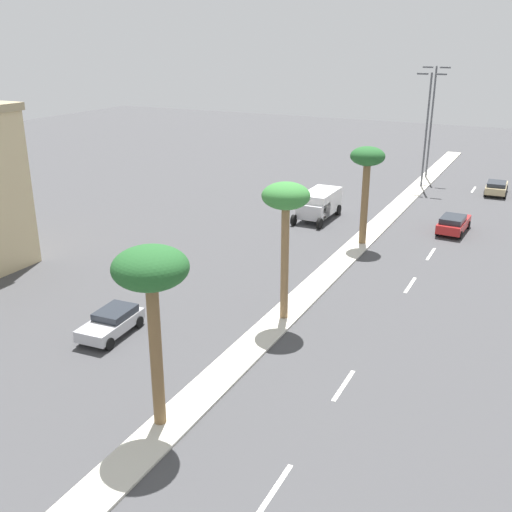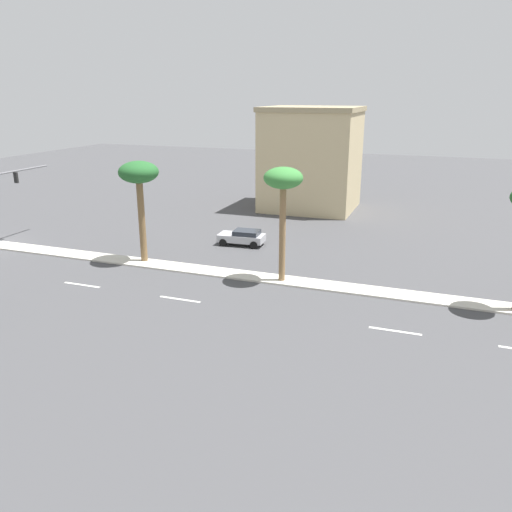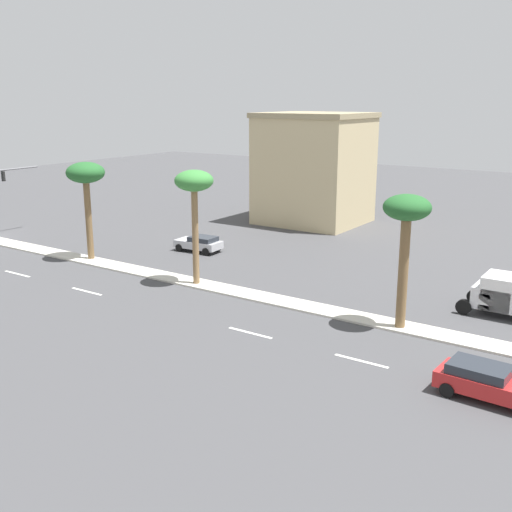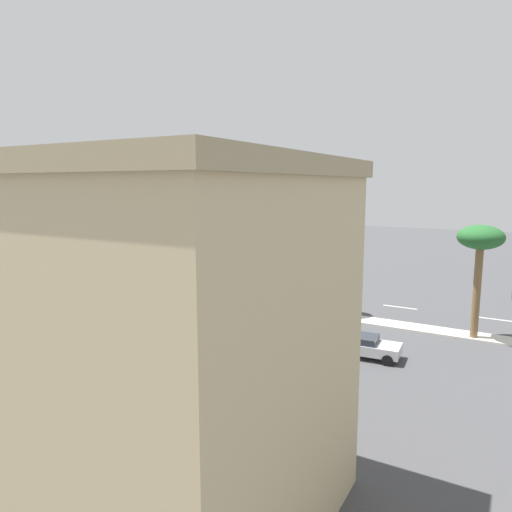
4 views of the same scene
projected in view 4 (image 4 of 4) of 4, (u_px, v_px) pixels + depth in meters
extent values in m
plane|color=#424244|center=(246.00, 303.00, 40.10)|extent=(160.00, 160.00, 0.00)
cube|color=beige|center=(164.00, 291.00, 44.61)|extent=(1.80, 83.21, 0.12)
cube|color=silver|center=(499.00, 320.00, 35.28)|extent=(0.20, 2.80, 0.01)
cube|color=silver|center=(400.00, 307.00, 38.89)|extent=(0.20, 2.80, 0.01)
cube|color=silver|center=(264.00, 290.00, 45.27)|extent=(0.20, 2.80, 0.01)
cube|color=silver|center=(209.00, 283.00, 48.46)|extent=(0.20, 2.80, 0.01)
cube|color=silver|center=(150.00, 275.00, 52.44)|extent=(0.20, 2.80, 0.01)
cube|color=silver|center=(68.00, 265.00, 59.27)|extent=(0.20, 2.80, 0.01)
cube|color=#C6B284|center=(158.00, 353.00, 13.86)|extent=(8.89, 9.66, 10.43)
cube|color=tan|center=(152.00, 168.00, 13.02)|extent=(9.19, 9.96, 0.50)
cylinder|color=brown|center=(477.00, 292.00, 30.49)|extent=(0.49, 0.49, 6.21)
ellipsoid|color=#235B28|center=(481.00, 237.00, 29.94)|extent=(2.91, 2.91, 1.60)
cylinder|color=olive|center=(322.00, 272.00, 36.33)|extent=(0.43, 0.43, 6.52)
ellipsoid|color=#387F38|center=(323.00, 225.00, 35.77)|extent=(2.55, 2.55, 1.40)
cylinder|color=brown|center=(177.00, 260.00, 43.49)|extent=(0.54, 0.54, 6.19)
ellipsoid|color=#235B28|center=(176.00, 222.00, 42.95)|extent=(2.53, 2.53, 1.39)
cylinder|color=#515459|center=(35.00, 222.00, 53.26)|extent=(0.20, 0.20, 11.52)
cube|color=#515459|center=(24.00, 173.00, 51.63)|extent=(1.10, 0.24, 0.16)
cube|color=#515459|center=(38.00, 173.00, 53.17)|extent=(1.10, 0.24, 0.16)
cylinder|color=#515459|center=(6.00, 219.00, 55.13)|extent=(0.20, 0.20, 11.96)
cube|color=#515459|center=(9.00, 170.00, 55.01)|extent=(1.10, 0.24, 0.16)
cube|color=red|center=(167.00, 270.00, 51.82)|extent=(2.09, 4.54, 0.70)
cube|color=#262B33|center=(170.00, 266.00, 51.44)|extent=(1.80, 2.53, 0.43)
cylinder|color=black|center=(151.00, 273.00, 51.96)|extent=(0.25, 0.65, 0.64)
cylinder|color=black|center=(162.00, 271.00, 53.44)|extent=(0.25, 0.65, 0.64)
cylinder|color=black|center=(172.00, 276.00, 50.30)|extent=(0.25, 0.65, 0.64)
cylinder|color=black|center=(183.00, 274.00, 51.79)|extent=(0.25, 0.65, 0.64)
cube|color=tan|center=(87.00, 258.00, 60.63)|extent=(2.07, 4.53, 0.66)
cube|color=#262B33|center=(89.00, 254.00, 60.29)|extent=(1.81, 2.52, 0.38)
cylinder|color=black|center=(73.00, 261.00, 60.60)|extent=(0.24, 0.65, 0.64)
cylinder|color=black|center=(84.00, 259.00, 62.19)|extent=(0.24, 0.65, 0.64)
cylinder|color=black|center=(90.00, 263.00, 59.17)|extent=(0.24, 0.65, 0.64)
cylinder|color=black|center=(101.00, 260.00, 60.76)|extent=(0.24, 0.65, 0.64)
cube|color=#B2B2B7|center=(367.00, 347.00, 27.57)|extent=(2.02, 3.94, 0.60)
cube|color=#262B33|center=(359.00, 338.00, 27.70)|extent=(1.73, 2.21, 0.39)
cylinder|color=black|center=(393.00, 351.00, 27.79)|extent=(0.26, 0.65, 0.64)
cylinder|color=black|center=(387.00, 360.00, 26.29)|extent=(0.26, 0.65, 0.64)
cylinder|color=black|center=(348.00, 344.00, 28.94)|extent=(0.26, 0.65, 0.64)
cylinder|color=black|center=(341.00, 353.00, 27.44)|extent=(0.26, 0.65, 0.64)
cube|color=silver|center=(106.00, 289.00, 40.88)|extent=(2.31, 2.21, 1.26)
cube|color=silver|center=(92.00, 283.00, 41.67)|extent=(2.31, 4.69, 1.93)
cylinder|color=black|center=(128.00, 295.00, 41.28)|extent=(0.28, 0.90, 0.90)
cylinder|color=black|center=(108.00, 301.00, 39.29)|extent=(0.28, 0.90, 0.90)
cylinder|color=black|center=(91.00, 289.00, 43.55)|extent=(0.28, 0.90, 0.90)
cylinder|color=black|center=(71.00, 294.00, 41.56)|extent=(0.28, 0.90, 0.90)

